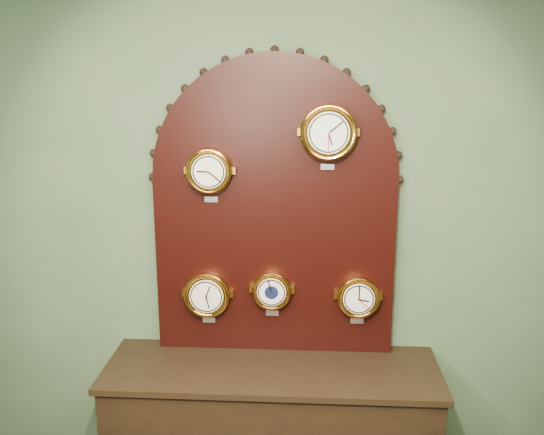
# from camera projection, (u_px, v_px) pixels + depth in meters

# --- Properties ---
(wall_back) EXTENTS (4.00, 0.00, 4.00)m
(wall_back) POSITION_uv_depth(u_px,v_px,m) (275.00, 240.00, 3.06)
(wall_back) COLOR #40583C
(wall_back) RESTS_ON ground
(display_board) EXTENTS (1.26, 0.06, 1.53)m
(display_board) POSITION_uv_depth(u_px,v_px,m) (274.00, 199.00, 2.96)
(display_board) COLOR black
(display_board) RESTS_ON shop_counter
(roman_clock) EXTENTS (0.22, 0.08, 0.27)m
(roman_clock) POSITION_uv_depth(u_px,v_px,m) (209.00, 171.00, 2.87)
(roman_clock) COLOR #C6812A
(roman_clock) RESTS_ON display_board
(arabic_clock) EXTENTS (0.26, 0.08, 0.31)m
(arabic_clock) POSITION_uv_depth(u_px,v_px,m) (329.00, 133.00, 2.80)
(arabic_clock) COLOR #C6812A
(arabic_clock) RESTS_ON display_board
(hygrometer) EXTENTS (0.23, 0.08, 0.28)m
(hygrometer) POSITION_uv_depth(u_px,v_px,m) (207.00, 294.00, 3.03)
(hygrometer) COLOR #C6812A
(hygrometer) RESTS_ON display_board
(barometer) EXTENTS (0.20, 0.08, 0.25)m
(barometer) POSITION_uv_depth(u_px,v_px,m) (272.00, 290.00, 3.00)
(barometer) COLOR #C6812A
(barometer) RESTS_ON display_board
(tide_clock) EXTENTS (0.21, 0.08, 0.26)m
(tide_clock) POSITION_uv_depth(u_px,v_px,m) (358.00, 297.00, 2.98)
(tide_clock) COLOR #C6812A
(tide_clock) RESTS_ON display_board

